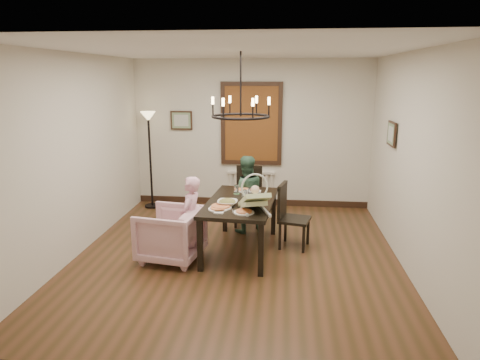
% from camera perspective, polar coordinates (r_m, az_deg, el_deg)
% --- Properties ---
extents(room_shell, '(4.51, 5.00, 2.81)m').
position_cam_1_polar(room_shell, '(6.11, -0.07, 3.49)').
color(room_shell, '#55321D').
rests_on(room_shell, ground).
extents(dining_table, '(1.03, 1.69, 0.76)m').
position_cam_1_polar(dining_table, '(6.10, 0.09, -3.54)').
color(dining_table, black).
rests_on(dining_table, room_shell).
extents(chair_far, '(0.46, 0.46, 1.00)m').
position_cam_1_polar(chair_far, '(7.23, 1.05, -2.20)').
color(chair_far, black).
rests_on(chair_far, room_shell).
extents(chair_right, '(0.51, 0.51, 0.97)m').
position_cam_1_polar(chair_right, '(6.35, 7.31, -4.77)').
color(chair_right, black).
rests_on(chair_right, room_shell).
extents(armchair, '(0.93, 0.91, 0.73)m').
position_cam_1_polar(armchair, '(6.00, -9.24, -7.14)').
color(armchair, beige).
rests_on(armchair, room_shell).
extents(elderly_woman, '(0.29, 0.39, 0.97)m').
position_cam_1_polar(elderly_woman, '(5.95, -6.56, -6.01)').
color(elderly_woman, '#E3A0B7').
rests_on(elderly_woman, room_shell).
extents(seated_man, '(0.59, 0.52, 1.05)m').
position_cam_1_polar(seated_man, '(6.90, 0.74, -2.79)').
color(seated_man, '#385F46').
rests_on(seated_man, room_shell).
extents(baby_bouncer, '(0.53, 0.62, 0.34)m').
position_cam_1_polar(baby_bouncer, '(5.56, 1.92, -2.51)').
color(baby_bouncer, '#BECA8B').
rests_on(baby_bouncer, dining_table).
extents(salad_bowl, '(0.33, 0.33, 0.08)m').
position_cam_1_polar(salad_bowl, '(5.85, -1.69, -3.01)').
color(salad_bowl, white).
rests_on(salad_bowl, dining_table).
extents(pizza_platter, '(0.29, 0.29, 0.04)m').
position_cam_1_polar(pizza_platter, '(5.74, -2.56, -3.58)').
color(pizza_platter, tan).
rests_on(pizza_platter, dining_table).
extents(drinking_glass, '(0.06, 0.06, 0.13)m').
position_cam_1_polar(drinking_glass, '(6.14, 0.60, -1.97)').
color(drinking_glass, silver).
rests_on(drinking_glass, dining_table).
extents(window_blinds, '(1.00, 0.03, 1.40)m').
position_cam_1_polar(window_blinds, '(8.14, 1.52, 7.49)').
color(window_blinds, brown).
rests_on(window_blinds, room_shell).
extents(radiator, '(0.92, 0.12, 0.62)m').
position_cam_1_polar(radiator, '(8.39, 1.48, -1.01)').
color(radiator, silver).
rests_on(radiator, room_shell).
extents(picture_back, '(0.42, 0.03, 0.36)m').
position_cam_1_polar(picture_back, '(8.36, -7.82, 7.88)').
color(picture_back, black).
rests_on(picture_back, room_shell).
extents(picture_right, '(0.03, 0.42, 0.36)m').
position_cam_1_polar(picture_right, '(6.74, 19.57, 5.83)').
color(picture_right, black).
rests_on(picture_right, room_shell).
extents(floor_lamp, '(0.30, 0.30, 1.80)m').
position_cam_1_polar(floor_lamp, '(8.32, -11.86, 2.45)').
color(floor_lamp, black).
rests_on(floor_lamp, room_shell).
extents(chandelier, '(0.80, 0.80, 0.04)m').
position_cam_1_polar(chandelier, '(5.85, 0.09, 8.47)').
color(chandelier, black).
rests_on(chandelier, room_shell).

